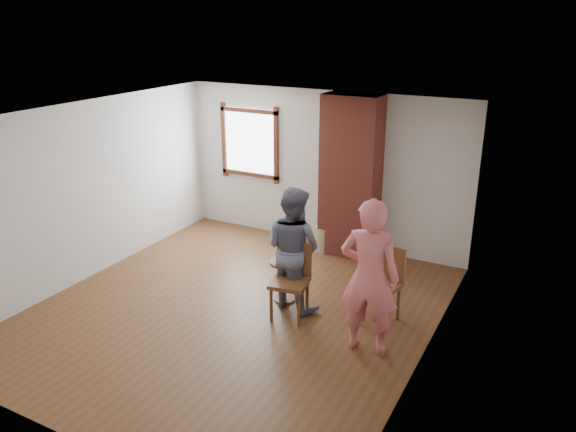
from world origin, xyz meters
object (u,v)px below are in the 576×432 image
(stoneware_crock, at_px, (325,238))
(person_pink, at_px, (369,277))
(side_table, at_px, (284,274))
(dining_chair_right, at_px, (383,280))
(man, at_px, (293,248))
(dining_chair_left, at_px, (291,276))

(stoneware_crock, distance_m, person_pink, 3.04)
(person_pink, bearing_deg, side_table, -29.74)
(dining_chair_right, xyz_separation_m, side_table, (-1.34, -0.17, -0.15))
(man, relative_size, person_pink, 0.89)
(man, xyz_separation_m, person_pink, (1.25, -0.54, 0.10))
(dining_chair_left, bearing_deg, stoneware_crock, 93.33)
(dining_chair_left, height_order, dining_chair_right, dining_chair_right)
(dining_chair_left, bearing_deg, man, 102.85)
(stoneware_crock, relative_size, person_pink, 0.23)
(dining_chair_right, distance_m, person_pink, 0.86)
(stoneware_crock, height_order, side_table, side_table)
(stoneware_crock, distance_m, dining_chair_left, 2.21)
(side_table, bearing_deg, person_pink, -22.82)
(dining_chair_left, height_order, side_table, dining_chair_left)
(stoneware_crock, relative_size, side_table, 0.71)
(side_table, bearing_deg, man, -18.58)
(man, bearing_deg, side_table, -5.71)
(side_table, bearing_deg, dining_chair_right, 7.23)
(dining_chair_left, distance_m, person_pink, 1.26)
(dining_chair_right, relative_size, person_pink, 0.53)
(dining_chair_left, relative_size, side_table, 1.63)
(dining_chair_right, relative_size, man, 0.59)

